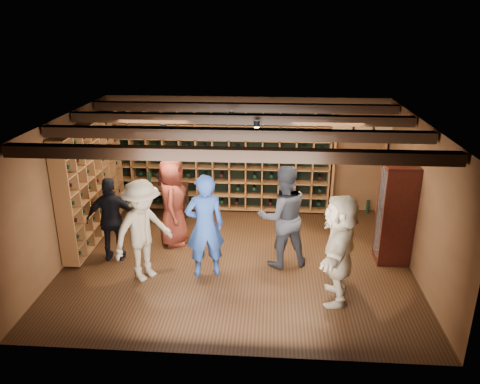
# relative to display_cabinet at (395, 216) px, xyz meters

# --- Properties ---
(ground) EXTENTS (6.00, 6.00, 0.00)m
(ground) POSITION_rel_display_cabinet_xyz_m (-2.71, -0.20, -0.86)
(ground) COLOR #321B0D
(ground) RESTS_ON ground
(room_shell) EXTENTS (6.00, 6.00, 6.00)m
(room_shell) POSITION_rel_display_cabinet_xyz_m (-2.71, -0.15, 1.56)
(room_shell) COLOR brown
(room_shell) RESTS_ON ground
(wine_rack_back) EXTENTS (4.65, 0.30, 2.20)m
(wine_rack_back) POSITION_rel_display_cabinet_xyz_m (-3.24, 2.13, 0.29)
(wine_rack_back) COLOR brown
(wine_rack_back) RESTS_ON ground
(wine_rack_left) EXTENTS (0.30, 2.65, 2.20)m
(wine_rack_left) POSITION_rel_display_cabinet_xyz_m (-5.54, 0.62, 0.29)
(wine_rack_left) COLOR brown
(wine_rack_left) RESTS_ON ground
(crate_shelf) EXTENTS (1.20, 0.32, 2.07)m
(crate_shelf) POSITION_rel_display_cabinet_xyz_m (-0.31, 2.12, 0.71)
(crate_shelf) COLOR brown
(crate_shelf) RESTS_ON ground
(display_cabinet) EXTENTS (0.55, 0.50, 1.75)m
(display_cabinet) POSITION_rel_display_cabinet_xyz_m (0.00, 0.00, 0.00)
(display_cabinet) COLOR #37100B
(display_cabinet) RESTS_ON ground
(man_blue_shirt) EXTENTS (0.74, 0.60, 1.77)m
(man_blue_shirt) POSITION_rel_display_cabinet_xyz_m (-3.20, -0.70, 0.03)
(man_blue_shirt) COLOR navy
(man_blue_shirt) RESTS_ON ground
(man_grey_suit) EXTENTS (1.03, 0.90, 1.80)m
(man_grey_suit) POSITION_rel_display_cabinet_xyz_m (-1.93, -0.26, 0.05)
(man_grey_suit) COLOR black
(man_grey_suit) RESTS_ON ground
(guest_red_floral) EXTENTS (0.59, 0.85, 1.67)m
(guest_red_floral) POSITION_rel_display_cabinet_xyz_m (-3.97, 0.42, -0.02)
(guest_red_floral) COLOR maroon
(guest_red_floral) RESTS_ON ground
(guest_woman_black) EXTENTS (0.94, 0.49, 1.53)m
(guest_woman_black) POSITION_rel_display_cabinet_xyz_m (-4.89, -0.30, -0.09)
(guest_woman_black) COLOR black
(guest_woman_black) RESTS_ON ground
(guest_khaki) EXTENTS (1.18, 1.26, 1.70)m
(guest_khaki) POSITION_rel_display_cabinet_xyz_m (-4.19, -0.87, -0.00)
(guest_khaki) COLOR #7C6D56
(guest_khaki) RESTS_ON ground
(guest_beige) EXTENTS (0.73, 1.64, 1.71)m
(guest_beige) POSITION_rel_display_cabinet_xyz_m (-1.12, -1.29, -0.00)
(guest_beige) COLOR tan
(guest_beige) RESTS_ON ground
(tasting_table) EXTENTS (1.07, 0.56, 1.07)m
(tasting_table) POSITION_rel_display_cabinet_xyz_m (-4.40, 1.39, -0.15)
(tasting_table) COLOR black
(tasting_table) RESTS_ON ground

